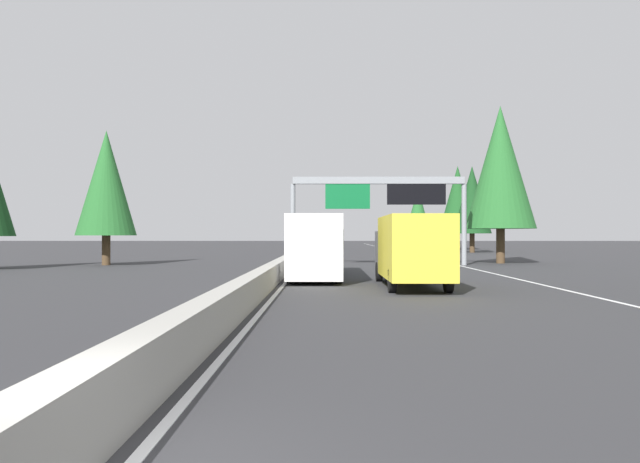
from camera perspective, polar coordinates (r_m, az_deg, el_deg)
name	(u,v)px	position (r m, az deg, el deg)	size (l,w,h in m)	color
ground_plane	(306,256)	(65.61, -1.27, -2.21)	(320.00, 320.00, 0.00)	#2D2D30
median_barrier	(309,248)	(85.59, -1.05, -1.46)	(180.00, 0.56, 0.90)	#9E9B93
shoulder_stripe_right	(404,253)	(76.16, 7.67, -1.94)	(160.00, 0.16, 0.01)	silver
shoulder_stripe_median	(311,253)	(75.60, -0.84, -1.95)	(160.00, 0.16, 0.01)	silver
sign_gantry_overhead	(381,195)	(45.34, 5.55, 3.33)	(0.50, 12.68, 6.35)	gray
box_truck_far_center	(411,249)	(26.54, 8.24, -1.54)	(8.50, 2.40, 2.95)	gold
bus_near_center	(316,244)	(32.24, -0.37, -1.14)	(11.50, 2.55, 3.10)	white
sedan_distant_b	(323,247)	(78.76, 0.32, -1.40)	(4.40, 1.80, 1.47)	silver
minivan_distant_a	(325,243)	(95.57, 0.44, -1.04)	(5.00, 1.95, 1.69)	#1E4793
sedan_near_right	(387,248)	(73.10, 6.15, -1.48)	(4.40, 1.80, 1.47)	white
conifer_right_near	(500,167)	(50.24, 16.07, 5.62)	(5.33, 5.33, 12.10)	#4C3823
conifer_right_mid	(472,200)	(79.70, 13.65, 2.81)	(4.71, 4.71, 10.71)	#4C3823
conifer_right_far	(458,199)	(94.84, 12.40, 2.92)	(5.44, 5.44, 12.35)	#4C3823
conifer_right_distant	(418,212)	(102.07, 8.89, 1.78)	(4.26, 4.26, 9.69)	#4C3823
conifer_left_near	(106,183)	(47.86, -18.85, 4.18)	(4.28, 4.28, 9.73)	#4C3823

